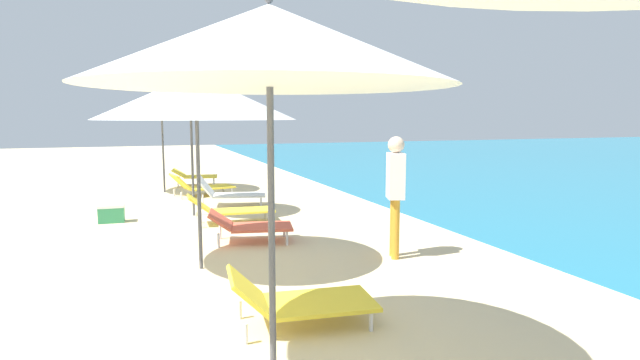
{
  "coord_description": "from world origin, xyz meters",
  "views": [
    {
      "loc": [
        -1.6,
        3.42,
        2.01
      ],
      "look_at": [
        0.38,
        8.89,
        1.28
      ],
      "focal_mm": 28.4,
      "sensor_mm": 36.0,
      "label": 1
    }
  ],
  "objects_px": {
    "umbrella_third": "(269,46)",
    "person_walking_near": "(395,184)",
    "lounger_farthest_shoreside": "(195,176)",
    "lounger_fourth_shoreside": "(250,225)",
    "lounger_fifth_shoreside": "(229,193)",
    "umbrella_farthest": "(162,109)",
    "cooler_box": "(111,213)",
    "umbrella_fifth": "(191,106)",
    "umbrella_fourth": "(196,97)",
    "lounger_third_shoreside": "(299,299)",
    "lounger_fifth_inland": "(230,209)",
    "lounger_farthest_inland": "(201,186)"
  },
  "relations": [
    {
      "from": "lounger_fourth_shoreside",
      "to": "umbrella_fourth",
      "type": "bearing_deg",
      "value": -115.94
    },
    {
      "from": "umbrella_fourth",
      "to": "umbrella_third",
      "type": "bearing_deg",
      "value": -87.2
    },
    {
      "from": "lounger_farthest_shoreside",
      "to": "lounger_fourth_shoreside",
      "type": "bearing_deg",
      "value": -79.82
    },
    {
      "from": "lounger_third_shoreside",
      "to": "person_walking_near",
      "type": "height_order",
      "value": "person_walking_near"
    },
    {
      "from": "umbrella_fourth",
      "to": "lounger_fifth_shoreside",
      "type": "bearing_deg",
      "value": 75.83
    },
    {
      "from": "lounger_fifth_inland",
      "to": "lounger_farthest_inland",
      "type": "height_order",
      "value": "lounger_farthest_inland"
    },
    {
      "from": "umbrella_third",
      "to": "lounger_farthest_inland",
      "type": "distance_m",
      "value": 9.82
    },
    {
      "from": "person_walking_near",
      "to": "lounger_fourth_shoreside",
      "type": "bearing_deg",
      "value": -22.67
    },
    {
      "from": "umbrella_fifth",
      "to": "lounger_farthest_inland",
      "type": "xyz_separation_m",
      "value": [
        0.46,
        2.59,
        -1.97
      ]
    },
    {
      "from": "umbrella_fourth",
      "to": "umbrella_fifth",
      "type": "xyz_separation_m",
      "value": [
        0.29,
        3.75,
        -0.03
      ]
    },
    {
      "from": "lounger_third_shoreside",
      "to": "umbrella_farthest",
      "type": "height_order",
      "value": "umbrella_farthest"
    },
    {
      "from": "umbrella_third",
      "to": "person_walking_near",
      "type": "distance_m",
      "value": 4.04
    },
    {
      "from": "lounger_third_shoreside",
      "to": "lounger_farthest_inland",
      "type": "xyz_separation_m",
      "value": [
        0.08,
        8.54,
        -0.0
      ]
    },
    {
      "from": "lounger_fifth_shoreside",
      "to": "lounger_farthest_shoreside",
      "type": "relative_size",
      "value": 1.19
    },
    {
      "from": "umbrella_third",
      "to": "lounger_farthest_shoreside",
      "type": "xyz_separation_m",
      "value": [
        0.64,
        11.56,
        -2.2
      ]
    },
    {
      "from": "umbrella_fifth",
      "to": "cooler_box",
      "type": "xyz_separation_m",
      "value": [
        -1.55,
        -0.15,
        -2.05
      ]
    },
    {
      "from": "lounger_third_shoreside",
      "to": "lounger_fourth_shoreside",
      "type": "height_order",
      "value": "lounger_third_shoreside"
    },
    {
      "from": "umbrella_third",
      "to": "person_walking_near",
      "type": "height_order",
      "value": "umbrella_third"
    },
    {
      "from": "umbrella_fifth",
      "to": "person_walking_near",
      "type": "bearing_deg",
      "value": -60.07
    },
    {
      "from": "umbrella_fourth",
      "to": "umbrella_fifth",
      "type": "relative_size",
      "value": 1.05
    },
    {
      "from": "lounger_farthest_inland",
      "to": "person_walking_near",
      "type": "distance_m",
      "value": 7.04
    },
    {
      "from": "lounger_fifth_inland",
      "to": "lounger_farthest_shoreside",
      "type": "distance_m",
      "value": 5.63
    },
    {
      "from": "umbrella_farthest",
      "to": "person_walking_near",
      "type": "height_order",
      "value": "umbrella_farthest"
    },
    {
      "from": "lounger_third_shoreside",
      "to": "umbrella_fourth",
      "type": "distance_m",
      "value": 3.04
    },
    {
      "from": "lounger_fifth_inland",
      "to": "person_walking_near",
      "type": "height_order",
      "value": "person_walking_near"
    },
    {
      "from": "lounger_fourth_shoreside",
      "to": "cooler_box",
      "type": "xyz_separation_m",
      "value": [
        -2.16,
        2.41,
        -0.11
      ]
    },
    {
      "from": "umbrella_third",
      "to": "umbrella_fifth",
      "type": "relative_size",
      "value": 1.14
    },
    {
      "from": "umbrella_fourth",
      "to": "person_walking_near",
      "type": "xyz_separation_m",
      "value": [
        2.68,
        -0.39,
        -1.19
      ]
    },
    {
      "from": "lounger_fourth_shoreside",
      "to": "lounger_fifth_shoreside",
      "type": "relative_size",
      "value": 0.88
    },
    {
      "from": "umbrella_third",
      "to": "lounger_third_shoreside",
      "type": "relative_size",
      "value": 1.94
    },
    {
      "from": "lounger_third_shoreside",
      "to": "umbrella_fourth",
      "type": "xyz_separation_m",
      "value": [
        -0.67,
        2.2,
        1.99
      ]
    },
    {
      "from": "umbrella_farthest",
      "to": "umbrella_fourth",
      "type": "bearing_deg",
      "value": -89.21
    },
    {
      "from": "lounger_fourth_shoreside",
      "to": "lounger_fifth_shoreside",
      "type": "distance_m",
      "value": 3.47
    },
    {
      "from": "lounger_fifth_inland",
      "to": "cooler_box",
      "type": "bearing_deg",
      "value": 160.1
    },
    {
      "from": "lounger_farthest_inland",
      "to": "lounger_third_shoreside",
      "type": "bearing_deg",
      "value": -103.46
    },
    {
      "from": "umbrella_third",
      "to": "person_walking_near",
      "type": "relative_size",
      "value": 1.63
    },
    {
      "from": "umbrella_fourth",
      "to": "umbrella_fifth",
      "type": "distance_m",
      "value": 3.76
    },
    {
      "from": "person_walking_near",
      "to": "cooler_box",
      "type": "relative_size",
      "value": 3.58
    },
    {
      "from": "lounger_fifth_inland",
      "to": "lounger_farthest_shoreside",
      "type": "height_order",
      "value": "lounger_fifth_inland"
    },
    {
      "from": "lounger_fifth_shoreside",
      "to": "umbrella_third",
      "type": "bearing_deg",
      "value": -84.31
    },
    {
      "from": "lounger_fourth_shoreside",
      "to": "cooler_box",
      "type": "height_order",
      "value": "lounger_fourth_shoreside"
    },
    {
      "from": "umbrella_farthest",
      "to": "umbrella_fifth",
      "type": "bearing_deg",
      "value": -83.64
    },
    {
      "from": "lounger_fourth_shoreside",
      "to": "lounger_farthest_shoreside",
      "type": "distance_m",
      "value": 7.17
    },
    {
      "from": "lounger_fifth_shoreside",
      "to": "person_walking_near",
      "type": "height_order",
      "value": "person_walking_near"
    },
    {
      "from": "lounger_third_shoreside",
      "to": "lounger_farthest_inland",
      "type": "distance_m",
      "value": 8.54
    },
    {
      "from": "lounger_third_shoreside",
      "to": "lounger_fifth_inland",
      "type": "distance_m",
      "value": 4.92
    },
    {
      "from": "umbrella_fifth",
      "to": "cooler_box",
      "type": "relative_size",
      "value": 5.15
    },
    {
      "from": "lounger_fifth_shoreside",
      "to": "umbrella_fifth",
      "type": "bearing_deg",
      "value": -121.17
    },
    {
      "from": "lounger_farthest_shoreside",
      "to": "lounger_farthest_inland",
      "type": "bearing_deg",
      "value": -82.04
    },
    {
      "from": "lounger_fourth_shoreside",
      "to": "umbrella_farthest",
      "type": "relative_size",
      "value": 0.56
    }
  ]
}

